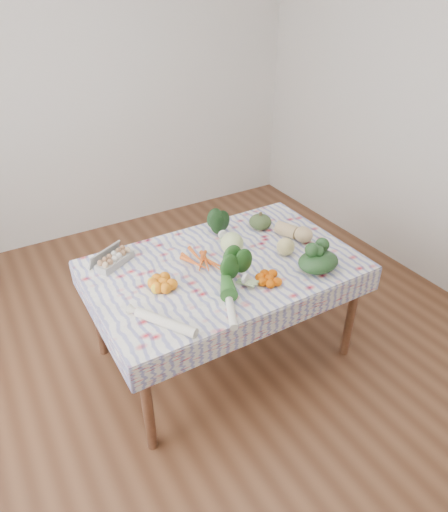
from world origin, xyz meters
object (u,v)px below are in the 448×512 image
Objects in this scene: cabbage at (232,244)px; butternut_squash at (295,231)px; egg_carton at (115,260)px; grapefruit at (286,247)px; kabocha_squash at (260,222)px; dining_table at (224,275)px.

cabbage reaches higher than butternut_squash.
egg_carton is 1.08m from grapefruit.
grapefruit reaches higher than egg_carton.
cabbage is (-0.35, -0.18, 0.02)m from kabocha_squash.
cabbage is 0.35m from grapefruit.
dining_table is 0.69m from egg_carton.
grapefruit is at bearing -32.63° from cabbage.
butternut_squash is 0.22m from grapefruit.
kabocha_squash is (1.04, -0.08, 0.02)m from egg_carton.
dining_table is 6.13× the size of egg_carton.
butternut_squash reaches higher than grapefruit.
egg_carton is 2.25× the size of grapefruit.
egg_carton is 0.74m from cabbage.
kabocha_squash is at bearing 27.85° from cabbage.
egg_carton is 1.01× the size of butternut_squash.
egg_carton is at bearing 159.49° from cabbage.
dining_table is 0.43m from grapefruit.
cabbage is at bearing 36.71° from dining_table.
grapefruit is at bearing -164.15° from butternut_squash.
kabocha_squash is 0.61× the size of butternut_squash.
dining_table is 13.77× the size of grapefruit.
dining_table is 10.74× the size of cabbage.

